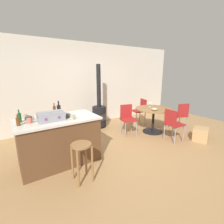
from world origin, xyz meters
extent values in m
plane|color=#A37A4C|center=(0.00, 0.00, 0.00)|extent=(8.80, 8.80, 0.00)
cube|color=beige|center=(0.00, 2.26, 1.35)|extent=(8.00, 0.10, 2.70)
cube|color=brown|center=(-1.39, 0.24, 0.44)|extent=(1.46, 0.78, 0.88)
cube|color=beige|center=(-1.39, 0.24, 0.90)|extent=(1.52, 0.84, 0.04)
cylinder|color=olive|center=(-1.13, -0.43, 0.32)|extent=(0.04, 0.04, 0.64)
cylinder|color=olive|center=(-1.38, -0.43, 0.32)|extent=(0.04, 0.04, 0.64)
cylinder|color=olive|center=(-1.38, -0.68, 0.32)|extent=(0.04, 0.04, 0.64)
cylinder|color=olive|center=(-1.13, -0.68, 0.32)|extent=(0.04, 0.04, 0.64)
cylinder|color=olive|center=(-1.26, -0.56, 0.65)|extent=(0.33, 0.33, 0.03)
cylinder|color=black|center=(1.44, 0.36, 0.01)|extent=(0.59, 0.59, 0.02)
cylinder|color=black|center=(1.44, 0.36, 0.35)|extent=(0.07, 0.07, 0.71)
cylinder|color=olive|center=(1.44, 0.36, 0.72)|extent=(1.07, 1.07, 0.03)
cube|color=maroon|center=(0.67, 0.57, 0.46)|extent=(0.49, 0.49, 0.03)
cube|color=maroon|center=(0.72, 0.75, 0.66)|extent=(0.35, 0.12, 0.40)
cylinder|color=gray|center=(0.88, 0.69, 0.22)|extent=(0.02, 0.02, 0.45)
cylinder|color=gray|center=(0.55, 0.77, 0.22)|extent=(0.02, 0.02, 0.45)
cylinder|color=gray|center=(0.46, 0.45, 0.22)|extent=(0.02, 0.02, 0.45)
cylinder|color=gray|center=(0.79, 0.36, 0.22)|extent=(0.02, 0.02, 0.45)
cube|color=maroon|center=(1.40, -0.41, 0.46)|extent=(0.42, 0.42, 0.03)
cube|color=maroon|center=(1.21, -0.40, 0.66)|extent=(0.04, 0.36, 0.40)
cylinder|color=gray|center=(1.24, -0.23, 0.22)|extent=(0.02, 0.02, 0.45)
cylinder|color=gray|center=(1.23, -0.57, 0.22)|extent=(0.02, 0.02, 0.45)
cylinder|color=gray|center=(1.56, -0.59, 0.22)|extent=(0.02, 0.02, 0.45)
cylinder|color=gray|center=(1.58, -0.25, 0.22)|extent=(0.02, 0.02, 0.45)
cube|color=maroon|center=(2.25, 0.05, 0.46)|extent=(0.51, 0.51, 0.03)
cube|color=maroon|center=(2.19, -0.12, 0.66)|extent=(0.35, 0.15, 0.40)
cylinder|color=gray|center=(2.04, -0.05, 0.22)|extent=(0.02, 0.02, 0.45)
cylinder|color=gray|center=(2.36, -0.16, 0.22)|extent=(0.02, 0.02, 0.45)
cylinder|color=gray|center=(2.47, 0.15, 0.22)|extent=(0.02, 0.02, 0.45)
cylinder|color=gray|center=(2.15, 0.27, 0.22)|extent=(0.02, 0.02, 0.45)
cube|color=maroon|center=(1.62, 1.19, 0.46)|extent=(0.47, 0.47, 0.03)
cube|color=maroon|center=(1.80, 1.15, 0.66)|extent=(0.10, 0.36, 0.40)
cylinder|color=gray|center=(1.75, 0.99, 0.22)|extent=(0.02, 0.02, 0.45)
cylinder|color=gray|center=(1.82, 1.32, 0.22)|extent=(0.02, 0.02, 0.45)
cylinder|color=gray|center=(1.48, 1.39, 0.22)|extent=(0.02, 0.02, 0.45)
cylinder|color=gray|center=(1.41, 1.06, 0.22)|extent=(0.02, 0.02, 0.45)
cylinder|color=black|center=(0.32, 1.64, 0.03)|extent=(0.37, 0.37, 0.06)
cylinder|color=black|center=(0.32, 1.64, 0.38)|extent=(0.44, 0.44, 0.63)
cube|color=#2D2826|center=(0.32, 1.42, 0.38)|extent=(0.20, 0.02, 0.20)
cylinder|color=black|center=(0.32, 1.64, 1.35)|extent=(0.13, 0.13, 1.31)
cube|color=gray|center=(-1.53, 0.12, 1.00)|extent=(0.45, 0.22, 0.16)
cube|color=gray|center=(-1.53, 0.12, 1.09)|extent=(0.43, 0.13, 0.02)
cube|color=purple|center=(-1.64, 0.01, 1.00)|extent=(0.04, 0.01, 0.04)
cube|color=purple|center=(-1.41, 0.01, 1.00)|extent=(0.04, 0.01, 0.04)
cylinder|color=#603314|center=(-2.04, 0.16, 0.99)|extent=(0.06, 0.06, 0.14)
cylinder|color=#603314|center=(-2.04, 0.16, 1.08)|extent=(0.02, 0.02, 0.05)
cylinder|color=#194C23|center=(-2.00, 0.36, 1.00)|extent=(0.06, 0.06, 0.17)
cylinder|color=#194C23|center=(-2.00, 0.36, 1.12)|extent=(0.02, 0.02, 0.06)
cylinder|color=#603314|center=(-1.35, 0.54, 1.01)|extent=(0.06, 0.06, 0.18)
cylinder|color=#603314|center=(-1.35, 0.54, 1.13)|extent=(0.02, 0.02, 0.07)
cylinder|color=black|center=(-1.30, 0.38, 1.03)|extent=(0.07, 0.07, 0.22)
cylinder|color=black|center=(-1.30, 0.38, 1.19)|extent=(0.03, 0.03, 0.09)
cylinder|color=#DB6651|center=(-1.87, 0.20, 0.96)|extent=(0.08, 0.08, 0.09)
torus|color=#DB6651|center=(-1.82, 0.20, 0.97)|extent=(0.05, 0.01, 0.05)
cylinder|color=#383838|center=(-1.85, 0.36, 0.96)|extent=(0.08, 0.08, 0.09)
torus|color=#383838|center=(-1.80, 0.36, 0.97)|extent=(0.05, 0.01, 0.05)
cylinder|color=#383838|center=(-1.20, 0.16, 0.96)|extent=(0.07, 0.07, 0.09)
torus|color=#383838|center=(-1.15, 0.16, 0.97)|extent=(0.05, 0.01, 0.05)
cylinder|color=tan|center=(-1.18, -0.02, 0.97)|extent=(0.08, 0.08, 0.10)
torus|color=tan|center=(-1.13, -0.02, 0.97)|extent=(0.05, 0.01, 0.05)
cylinder|color=tan|center=(-1.90, 0.52, 0.97)|extent=(0.07, 0.07, 0.10)
torus|color=tan|center=(-1.85, 0.52, 0.97)|extent=(0.05, 0.01, 0.05)
cylinder|color=silver|center=(1.48, 0.57, 0.74)|extent=(0.06, 0.06, 0.00)
cylinder|color=silver|center=(1.48, 0.57, 0.78)|extent=(0.01, 0.01, 0.08)
ellipsoid|color=silver|center=(1.48, 0.57, 0.85)|extent=(0.07, 0.07, 0.06)
ellipsoid|color=tan|center=(1.27, 0.18, 0.77)|extent=(0.18, 0.18, 0.07)
cube|color=tan|center=(2.01, -0.80, 0.18)|extent=(0.47, 0.47, 0.35)
camera|label=1|loc=(-2.19, -2.83, 1.80)|focal=26.17mm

